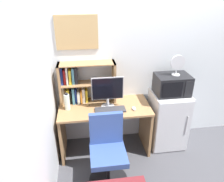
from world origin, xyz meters
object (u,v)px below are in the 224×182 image
at_px(wall_corkboard, 77,32).
at_px(mini_fridge, 167,119).
at_px(hutch_bookshelf, 79,84).
at_px(desk_chair, 108,155).
at_px(computer_mouse, 134,108).
at_px(desk_fan, 177,64).
at_px(monitor, 108,91).
at_px(microwave, 172,85).
at_px(water_bottle, 67,102).
at_px(keyboard, 110,110).

bearing_deg(wall_corkboard, mini_fridge, -12.07).
bearing_deg(hutch_bookshelf, desk_chair, -68.49).
bearing_deg(computer_mouse, desk_chair, -133.66).
xyz_separation_m(hutch_bookshelf, mini_fridge, (1.29, -0.18, -0.59)).
height_order(hutch_bookshelf, desk_fan, desk_fan).
height_order(monitor, desk_chair, monitor).
height_order(desk_fan, desk_chair, desk_fan).
height_order(computer_mouse, mini_fridge, mini_fridge).
xyz_separation_m(monitor, microwave, (0.91, 0.03, 0.02)).
bearing_deg(monitor, computer_mouse, -19.12).
bearing_deg(computer_mouse, wall_corkboard, 149.24).
bearing_deg(microwave, mini_fridge, -90.15).
bearing_deg(wall_corkboard, computer_mouse, -30.76).
bearing_deg(mini_fridge, desk_fan, -5.24).
relative_size(hutch_bookshelf, desk_fan, 2.73).
xyz_separation_m(hutch_bookshelf, desk_fan, (1.32, -0.18, 0.30)).
height_order(water_bottle, microwave, microwave).
distance_m(mini_fridge, microwave, 0.58).
height_order(hutch_bookshelf, computer_mouse, hutch_bookshelf).
distance_m(keyboard, desk_chair, 0.59).
height_order(monitor, mini_fridge, monitor).
height_order(desk_chair, wall_corkboard, wall_corkboard).
height_order(computer_mouse, desk_fan, desk_fan).
bearing_deg(monitor, hutch_bookshelf, 150.78).
distance_m(monitor, desk_fan, 1.00).
height_order(microwave, wall_corkboard, wall_corkboard).
bearing_deg(desk_chair, hutch_bookshelf, 111.51).
xyz_separation_m(mini_fridge, wall_corkboard, (-1.27, 0.27, 1.28)).
bearing_deg(microwave, monitor, -178.11).
xyz_separation_m(monitor, water_bottle, (-0.55, 0.01, -0.14)).
bearing_deg(keyboard, mini_fridge, 8.21).
bearing_deg(desk_fan, hutch_bookshelf, 172.04).
distance_m(microwave, desk_chair, 1.30).
relative_size(hutch_bookshelf, water_bottle, 3.23).
xyz_separation_m(keyboard, water_bottle, (-0.57, 0.11, 0.10)).
bearing_deg(keyboard, hutch_bookshelf, 141.84).
bearing_deg(wall_corkboard, monitor, -39.78).
bearing_deg(keyboard, microwave, 8.40).
relative_size(water_bottle, desk_chair, 0.26).
xyz_separation_m(monitor, computer_mouse, (0.34, -0.12, -0.24)).
bearing_deg(computer_mouse, mini_fridge, 14.38).
xyz_separation_m(keyboard, wall_corkboard, (-0.38, 0.40, 0.96)).
bearing_deg(wall_corkboard, microwave, -11.94).
xyz_separation_m(computer_mouse, desk_chair, (-0.42, -0.44, -0.37)).
distance_m(hutch_bookshelf, wall_corkboard, 0.70).
height_order(monitor, keyboard, monitor).
distance_m(hutch_bookshelf, microwave, 1.30).
relative_size(mini_fridge, wall_corkboard, 1.59).
bearing_deg(desk_chair, water_bottle, 129.85).
relative_size(monitor, mini_fridge, 0.50).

